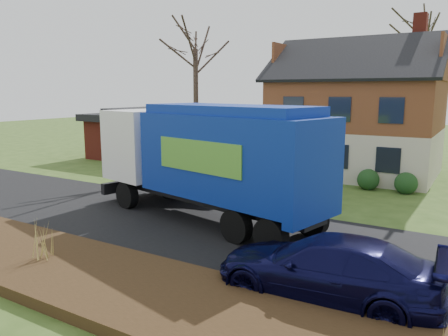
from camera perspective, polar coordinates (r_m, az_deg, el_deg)
The scene contains 11 objects.
ground at distance 16.22m, azimuth -3.27°, elevation -7.75°, with size 120.00×120.00×0.00m, color #314B19.
road at distance 16.21m, azimuth -3.27°, elevation -7.72°, with size 80.00×7.00×0.02m, color black.
mulch_verge at distance 12.44m, azimuth -17.57°, elevation -13.14°, with size 80.00×3.50×0.30m, color black.
main_house at distance 27.62m, azimuth 16.01°, elevation 7.73°, with size 12.95×8.95×9.26m.
ranch_house at distance 33.20m, azimuth -7.76°, elevation 4.51°, with size 9.80×8.20×3.70m.
garbage_truck at distance 16.50m, azimuth -2.05°, elevation 1.74°, with size 10.76×4.99×4.46m.
silver_sedan at distance 20.60m, azimuth -4.07°, elevation -1.82°, with size 1.54×4.42×1.46m, color #A4A6AC.
navy_wagon at distance 10.96m, azimuth 13.15°, elevation -12.59°, with size 2.18×5.37×1.56m, color #0B0B33.
tree_front_west at distance 28.11m, azimuth -3.79°, elevation 17.48°, with size 3.52×3.52×10.45m.
tree_back at distance 36.76m, azimuth 25.06°, elevation 17.04°, with size 3.79×3.79×12.02m.
grass_clump_mid at distance 13.36m, azimuth -22.59°, elevation -8.67°, with size 0.39×0.32×1.08m.
Camera 1 is at (8.75, -12.73, 4.94)m, focal length 35.00 mm.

